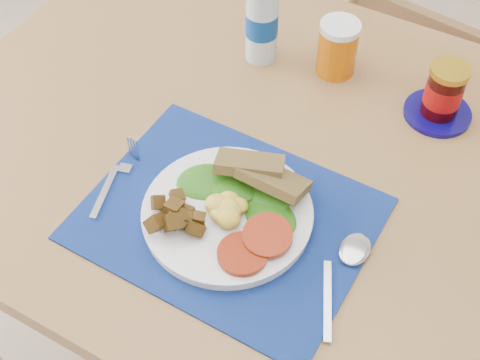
# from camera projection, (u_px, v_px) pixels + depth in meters

# --- Properties ---
(table) EXTENTS (1.40, 0.90, 0.75)m
(table) POSITION_uv_depth(u_px,v_px,m) (316.00, 200.00, 1.17)
(table) COLOR brown
(table) RESTS_ON ground
(chair_far) EXTENTS (0.47, 0.45, 1.13)m
(chair_far) POSITION_uv_depth(u_px,v_px,m) (438.00, 50.00, 1.58)
(chair_far) COLOR brown
(chair_far) RESTS_ON ground
(placemat) EXTENTS (0.44, 0.35, 0.00)m
(placemat) POSITION_uv_depth(u_px,v_px,m) (227.00, 218.00, 1.04)
(placemat) COLOR black
(placemat) RESTS_ON table
(breakfast_plate) EXTENTS (0.26, 0.26, 0.06)m
(breakfast_plate) POSITION_uv_depth(u_px,v_px,m) (223.00, 211.00, 1.03)
(breakfast_plate) COLOR silver
(breakfast_plate) RESTS_ON placemat
(fork) EXTENTS (0.04, 0.16, 0.00)m
(fork) POSITION_uv_depth(u_px,v_px,m) (118.00, 177.00, 1.09)
(fork) COLOR #B2B5BA
(fork) RESTS_ON placemat
(spoon) EXTENTS (0.07, 0.19, 0.01)m
(spoon) POSITION_uv_depth(u_px,v_px,m) (347.00, 264.00, 0.98)
(spoon) COLOR #B2B5BA
(spoon) RESTS_ON placemat
(water_bottle) EXTENTS (0.06, 0.06, 0.21)m
(water_bottle) POSITION_uv_depth(u_px,v_px,m) (262.00, 17.00, 1.22)
(water_bottle) COLOR #ADBFCC
(water_bottle) RESTS_ON table
(juice_glass) EXTENTS (0.07, 0.07, 0.10)m
(juice_glass) POSITION_uv_depth(u_px,v_px,m) (337.00, 49.00, 1.23)
(juice_glass) COLOR #B55604
(juice_glass) RESTS_ON table
(jam_on_saucer) EXTENTS (0.12, 0.12, 0.11)m
(jam_on_saucer) POSITION_uv_depth(u_px,v_px,m) (443.00, 95.00, 1.16)
(jam_on_saucer) COLOR #09044D
(jam_on_saucer) RESTS_ON table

